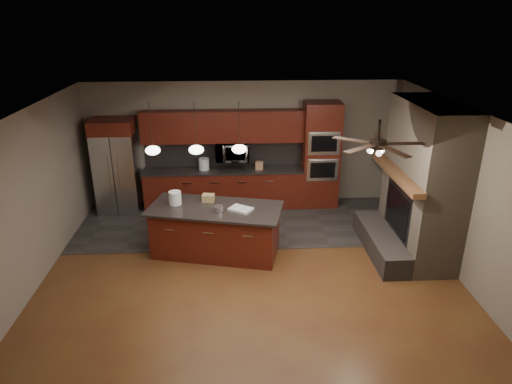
{
  "coord_description": "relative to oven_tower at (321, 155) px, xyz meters",
  "views": [
    {
      "loc": [
        -0.28,
        -6.98,
        4.25
      ],
      "look_at": [
        0.14,
        0.6,
        1.18
      ],
      "focal_mm": 32.0,
      "sensor_mm": 36.0,
      "label": 1
    }
  ],
  "objects": [
    {
      "name": "back_cabinetry",
      "position": [
        -2.18,
        0.05,
        -0.3
      ],
      "size": [
        3.59,
        0.64,
        2.2
      ],
      "color": "#541C0F",
      "rests_on": "ground"
    },
    {
      "name": "back_wall",
      "position": [
        -1.7,
        0.31,
        0.21
      ],
      "size": [
        7.0,
        0.02,
        2.8
      ],
      "primitive_type": "cube",
      "color": "slate",
      "rests_on": "ground"
    },
    {
      "name": "cardboard_box",
      "position": [
        -2.43,
        -1.86,
        -0.2
      ],
      "size": [
        0.24,
        0.18,
        0.14
      ],
      "primitive_type": "cube",
      "rotation": [
        0.0,
        0.0,
        -0.12
      ],
      "color": "#99804E",
      "rests_on": "kitchen_island"
    },
    {
      "name": "fireplace_column",
      "position": [
        1.34,
        -2.29,
        0.11
      ],
      "size": [
        1.3,
        2.1,
        2.8
      ],
      "color": "#786A56",
      "rests_on": "ground"
    },
    {
      "name": "ceiling_fan",
      "position": [
        0.1,
        -3.49,
        1.27
      ],
      "size": [
        1.27,
        1.33,
        0.41
      ],
      "color": "black",
      "rests_on": "ceiling"
    },
    {
      "name": "oven_tower",
      "position": [
        0.0,
        0.0,
        0.0
      ],
      "size": [
        0.8,
        0.63,
        2.38
      ],
      "color": "#541C0F",
      "rests_on": "ground"
    },
    {
      "name": "ceiling",
      "position": [
        -1.7,
        -2.69,
        1.61
      ],
      "size": [
        7.0,
        6.0,
        0.02
      ],
      "primitive_type": "cube",
      "color": "white",
      "rests_on": "back_wall"
    },
    {
      "name": "microwave",
      "position": [
        -1.98,
        0.06,
        0.11
      ],
      "size": [
        0.73,
        0.41,
        0.5
      ],
      "primitive_type": "imported",
      "color": "silver",
      "rests_on": "back_cabinetry"
    },
    {
      "name": "slate_tile_patch",
      "position": [
        -1.7,
        -0.89,
        -1.19
      ],
      "size": [
        7.0,
        2.4,
        0.01
      ],
      "primitive_type": "cube",
      "color": "#322F2D",
      "rests_on": "ground"
    },
    {
      "name": "counter_bucket",
      "position": [
        -2.61,
        0.01,
        -0.16
      ],
      "size": [
        0.24,
        0.24,
        0.26
      ],
      "primitive_type": "cylinder",
      "rotation": [
        0.0,
        0.0,
        0.07
      ],
      "color": "silver",
      "rests_on": "back_cabinetry"
    },
    {
      "name": "pendant_right",
      "position": [
        -1.85,
        -1.99,
        0.77
      ],
      "size": [
        0.26,
        0.26,
        0.92
      ],
      "color": "black",
      "rests_on": "ceiling"
    },
    {
      "name": "pendant_center",
      "position": [
        -2.6,
        -1.99,
        0.77
      ],
      "size": [
        0.26,
        0.26,
        0.92
      ],
      "color": "black",
      "rests_on": "ceiling"
    },
    {
      "name": "counter_box",
      "position": [
        -1.37,
        -0.04,
        -0.2
      ],
      "size": [
        0.18,
        0.15,
        0.18
      ],
      "primitive_type": "cube",
      "rotation": [
        0.0,
        0.0,
        -0.17
      ],
      "color": "#AC7A59",
      "rests_on": "back_cabinetry"
    },
    {
      "name": "paint_can",
      "position": [
        -2.24,
        -2.33,
        -0.22
      ],
      "size": [
        0.2,
        0.2,
        0.11
      ],
      "primitive_type": "cylinder",
      "rotation": [
        0.0,
        0.0,
        -0.28
      ],
      "color": "#B9B8BE",
      "rests_on": "kitchen_island"
    },
    {
      "name": "paint_tray",
      "position": [
        -1.84,
        -2.28,
        -0.25
      ],
      "size": [
        0.47,
        0.44,
        0.04
      ],
      "primitive_type": "cube",
      "rotation": [
        0.0,
        0.0,
        -0.58
      ],
      "color": "silver",
      "rests_on": "kitchen_island"
    },
    {
      "name": "left_wall",
      "position": [
        -5.2,
        -2.69,
        0.21
      ],
      "size": [
        0.02,
        6.0,
        2.8
      ],
      "primitive_type": "cube",
      "color": "slate",
      "rests_on": "ground"
    },
    {
      "name": "ground",
      "position": [
        -1.7,
        -2.69,
        -1.19
      ],
      "size": [
        7.0,
        7.0,
        0.0
      ],
      "primitive_type": "plane",
      "color": "brown",
      "rests_on": "ground"
    },
    {
      "name": "refrigerator",
      "position": [
        -4.5,
        -0.07,
        -0.15
      ],
      "size": [
        0.89,
        0.75,
        2.09
      ],
      "color": "silver",
      "rests_on": "ground"
    },
    {
      "name": "right_wall",
      "position": [
        1.8,
        -2.69,
        0.21
      ],
      "size": [
        0.02,
        6.0,
        2.8
      ],
      "primitive_type": "cube",
      "color": "slate",
      "rests_on": "ground"
    },
    {
      "name": "pendant_left",
      "position": [
        -3.35,
        -1.99,
        0.77
      ],
      "size": [
        0.26,
        0.26,
        0.92
      ],
      "color": "black",
      "rests_on": "ceiling"
    },
    {
      "name": "white_bucket",
      "position": [
        -3.03,
        -1.95,
        -0.15
      ],
      "size": [
        0.23,
        0.23,
        0.24
      ],
      "primitive_type": "cylinder",
      "rotation": [
        0.0,
        0.0,
        -0.04
      ],
      "color": "white",
      "rests_on": "kitchen_island"
    },
    {
      "name": "kitchen_island",
      "position": [
        -2.31,
        -2.15,
        -0.73
      ],
      "size": [
        2.56,
        1.59,
        0.92
      ],
      "rotation": [
        0.0,
        0.0,
        -0.23
      ],
      "color": "#541C0F",
      "rests_on": "ground"
    }
  ]
}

